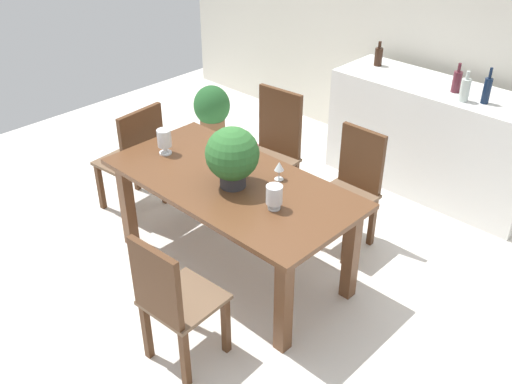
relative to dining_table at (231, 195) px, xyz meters
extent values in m
plane|color=silver|center=(0.00, -0.01, -0.65)|extent=(7.04, 7.04, 0.00)
cube|color=beige|center=(0.00, 2.59, 0.65)|extent=(6.40, 0.10, 2.60)
cube|color=brown|center=(0.00, 0.00, 0.10)|extent=(1.84, 0.92, 0.04)
cube|color=brown|center=(-0.81, -0.35, -0.29)|extent=(0.09, 0.09, 0.73)
cube|color=brown|center=(0.81, -0.35, -0.29)|extent=(0.09, 0.09, 0.73)
cube|color=brown|center=(-0.81, 0.35, -0.29)|extent=(0.09, 0.09, 0.73)
cube|color=brown|center=(0.81, 0.35, -0.29)|extent=(0.09, 0.09, 0.73)
cube|color=#4C2D19|center=(0.25, 0.63, -0.43)|extent=(0.04, 0.04, 0.44)
cube|color=#4C2D19|center=(0.58, 0.63, -0.43)|extent=(0.04, 0.04, 0.44)
cube|color=#4C2D19|center=(0.24, 0.97, -0.43)|extent=(0.04, 0.04, 0.44)
cube|color=#4C2D19|center=(0.58, 0.97, -0.43)|extent=(0.04, 0.04, 0.44)
cube|color=brown|center=(0.41, 0.80, -0.20)|extent=(0.41, 0.42, 0.03)
cube|color=#4C2D19|center=(0.41, 0.99, 0.06)|extent=(0.38, 0.04, 0.50)
cube|color=#4C2D19|center=(-0.59, 0.61, -0.43)|extent=(0.05, 0.05, 0.44)
cube|color=#4C2D19|center=(-0.21, 0.64, -0.43)|extent=(0.05, 0.05, 0.44)
cube|color=#4C2D19|center=(-0.62, 0.96, -0.43)|extent=(0.05, 0.05, 0.44)
cube|color=#4C2D19|center=(-0.24, 0.99, -0.43)|extent=(0.05, 0.05, 0.44)
cube|color=brown|center=(-0.41, 0.80, -0.20)|extent=(0.50, 0.47, 0.03)
cube|color=#4C2D19|center=(-0.43, 1.00, 0.10)|extent=(0.43, 0.08, 0.58)
cube|color=#4C2D19|center=(-1.47, 0.18, -0.43)|extent=(0.05, 0.05, 0.44)
cube|color=#4C2D19|center=(-1.43, -0.22, -0.43)|extent=(0.05, 0.05, 0.44)
cube|color=#4C2D19|center=(-1.10, 0.22, -0.43)|extent=(0.05, 0.05, 0.44)
cube|color=#4C2D19|center=(-1.06, -0.18, -0.43)|extent=(0.05, 0.05, 0.44)
cube|color=brown|center=(-1.26, 0.00, -0.20)|extent=(0.49, 0.52, 0.03)
cube|color=#4C2D19|center=(-1.06, 0.02, 0.06)|extent=(0.08, 0.44, 0.50)
cube|color=#4C2D19|center=(0.57, -0.61, -0.43)|extent=(0.05, 0.05, 0.44)
cube|color=#4C2D19|center=(0.23, -0.64, -0.43)|extent=(0.05, 0.05, 0.44)
cube|color=#4C2D19|center=(0.59, -0.96, -0.43)|extent=(0.05, 0.05, 0.44)
cube|color=#4C2D19|center=(0.26, -0.99, -0.43)|extent=(0.05, 0.05, 0.44)
cube|color=brown|center=(0.41, -0.80, -0.20)|extent=(0.44, 0.45, 0.03)
cube|color=#4C2D19|center=(0.43, -0.99, 0.05)|extent=(0.38, 0.06, 0.48)
cylinder|color=#333338|center=(0.06, -0.04, 0.17)|extent=(0.18, 0.18, 0.11)
sphere|color=#2D662D|center=(0.06, -0.04, 0.37)|extent=(0.37, 0.37, 0.37)
sphere|color=#C64C56|center=(-0.07, 0.00, 0.41)|extent=(0.05, 0.05, 0.05)
sphere|color=#C64C56|center=(0.18, -0.05, 0.40)|extent=(0.04, 0.04, 0.04)
sphere|color=#C64C56|center=(-0.03, 0.04, 0.42)|extent=(0.05, 0.05, 0.05)
sphere|color=#C64C56|center=(0.16, -0.10, 0.38)|extent=(0.04, 0.04, 0.04)
sphere|color=#C64C56|center=(-0.05, -0.12, 0.42)|extent=(0.04, 0.04, 0.04)
sphere|color=#C64C56|center=(0.17, 0.08, 0.42)|extent=(0.04, 0.04, 0.04)
cylinder|color=silver|center=(-0.20, 0.24, 0.12)|extent=(0.08, 0.08, 0.01)
cylinder|color=silver|center=(-0.20, 0.24, 0.15)|extent=(0.02, 0.02, 0.04)
cylinder|color=silver|center=(-0.20, 0.24, 0.25)|extent=(0.10, 0.10, 0.14)
cylinder|color=silver|center=(0.46, -0.06, 0.12)|extent=(0.08, 0.08, 0.01)
cylinder|color=silver|center=(0.46, -0.06, 0.15)|extent=(0.03, 0.03, 0.03)
cylinder|color=silver|center=(0.46, -0.06, 0.22)|extent=(0.11, 0.11, 0.12)
cylinder|color=silver|center=(-0.65, -0.06, 0.12)|extent=(0.10, 0.10, 0.01)
cylinder|color=silver|center=(-0.65, -0.06, 0.16)|extent=(0.03, 0.03, 0.05)
cylinder|color=silver|center=(-0.65, -0.06, 0.25)|extent=(0.11, 0.11, 0.13)
cylinder|color=silver|center=(0.23, 0.24, 0.12)|extent=(0.06, 0.06, 0.00)
cylinder|color=silver|center=(0.23, 0.24, 0.16)|extent=(0.01, 0.01, 0.07)
cone|color=silver|center=(0.23, 0.24, 0.22)|extent=(0.07, 0.07, 0.06)
cube|color=silver|center=(0.44, 2.09, -0.16)|extent=(1.87, 0.63, 0.99)
cylinder|color=#B2BFB7|center=(0.72, 1.92, 0.43)|extent=(0.08, 0.08, 0.18)
cylinder|color=#B2BFB7|center=(0.72, 1.92, 0.56)|extent=(0.03, 0.03, 0.07)
cylinder|color=black|center=(-0.26, 2.16, 0.42)|extent=(0.07, 0.07, 0.16)
cylinder|color=black|center=(-0.26, 2.16, 0.53)|extent=(0.03, 0.03, 0.06)
cylinder|color=#511E28|center=(0.57, 2.06, 0.43)|extent=(0.07, 0.07, 0.17)
cylinder|color=#511E28|center=(0.57, 2.06, 0.55)|extent=(0.03, 0.03, 0.07)
cylinder|color=#0F1E38|center=(0.86, 2.00, 0.44)|extent=(0.06, 0.06, 0.21)
cylinder|color=#0F1E38|center=(0.86, 2.00, 0.59)|extent=(0.02, 0.02, 0.09)
cylinder|color=brown|center=(-1.84, 1.48, -0.56)|extent=(0.28, 0.28, 0.18)
ellipsoid|color=#235628|center=(-1.84, 1.48, -0.32)|extent=(0.40, 0.40, 0.44)
camera|label=1|loc=(2.52, -2.37, 2.15)|focal=40.39mm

